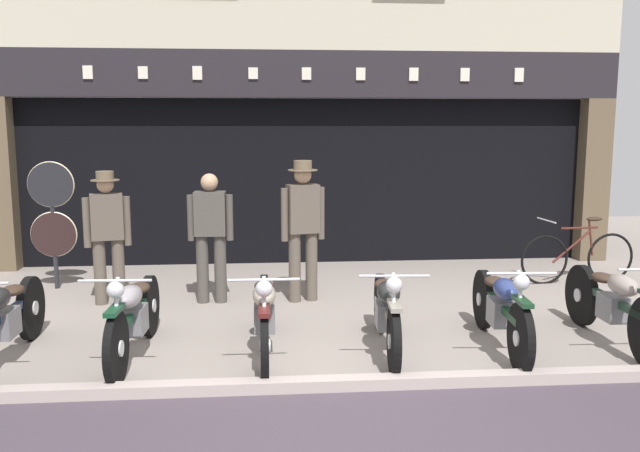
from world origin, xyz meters
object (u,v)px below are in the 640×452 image
(advert_board_near, at_px, (443,153))
(shopkeeper_center, at_px, (211,232))
(motorcycle_far_left, at_px, (3,319))
(motorcycle_left, at_px, (134,315))
(leaning_bicycle, at_px, (578,256))
(motorcycle_center_right, at_px, (501,307))
(motorcycle_center, at_px, (387,310))
(salesman_right, at_px, (303,223))
(salesman_left, at_px, (107,231))
(tyre_sign_pole, at_px, (52,211))
(motorcycle_center_left, at_px, (264,312))
(motorcycle_right, at_px, (614,303))

(advert_board_near, bearing_deg, shopkeeper_center, -145.76)
(motorcycle_far_left, distance_m, motorcycle_left, 1.18)
(shopkeeper_center, relative_size, leaning_bicycle, 0.95)
(advert_board_near, xyz_separation_m, leaning_bicycle, (1.49, -1.78, -1.37))
(motorcycle_center_right, bearing_deg, motorcycle_center, 2.92)
(motorcycle_center, relative_size, leaning_bicycle, 1.13)
(shopkeeper_center, distance_m, salesman_right, 1.14)
(salesman_left, distance_m, salesman_right, 2.40)
(salesman_right, xyz_separation_m, leaning_bicycle, (3.91, 0.67, -0.62))
(tyre_sign_pole, bearing_deg, motorcycle_center_right, -29.50)
(salesman_right, bearing_deg, advert_board_near, -148.23)
(motorcycle_far_left, bearing_deg, leaning_bicycle, -158.22)
(salesman_left, relative_size, advert_board_near, 1.50)
(motorcycle_center_right, height_order, shopkeeper_center, shopkeeper_center)
(motorcycle_center_left, distance_m, shopkeeper_center, 2.11)
(motorcycle_right, height_order, tyre_sign_pole, tyre_sign_pole)
(motorcycle_center_left, bearing_deg, advert_board_near, -123.52)
(motorcycle_far_left, relative_size, motorcycle_center_left, 1.00)
(motorcycle_center_right, bearing_deg, motorcycle_right, -175.31)
(salesman_right, height_order, advert_board_near, advert_board_near)
(motorcycle_center_right, height_order, salesman_left, salesman_left)
(salesman_right, distance_m, advert_board_near, 3.52)
(salesman_right, bearing_deg, tyre_sign_pole, -29.09)
(motorcycle_center_left, distance_m, advert_board_near, 5.41)
(motorcycle_center_right, bearing_deg, tyre_sign_pole, -25.17)
(motorcycle_center, bearing_deg, tyre_sign_pole, -31.14)
(shopkeeper_center, relative_size, tyre_sign_pole, 0.94)
(motorcycle_center, height_order, salesman_left, salesman_left)
(motorcycle_center_right, bearing_deg, advert_board_near, -93.11)
(shopkeeper_center, bearing_deg, motorcycle_left, 75.49)
(motorcycle_center_left, height_order, advert_board_near, advert_board_near)
(motorcycle_left, xyz_separation_m, motorcycle_center, (2.43, -0.01, -0.01))
(motorcycle_center_left, distance_m, motorcycle_center, 1.19)
(motorcycle_far_left, xyz_separation_m, motorcycle_right, (5.91, 0.00, 0.00))
(shopkeeper_center, bearing_deg, salesman_right, -179.30)
(motorcycle_center, bearing_deg, motorcycle_right, -175.90)
(motorcycle_center, bearing_deg, motorcycle_center_left, 2.72)
(motorcycle_center, relative_size, motorcycle_right, 0.95)
(motorcycle_center_right, bearing_deg, leaning_bicycle, -123.63)
(motorcycle_right, bearing_deg, motorcycle_center_right, 1.25)
(motorcycle_left, xyz_separation_m, tyre_sign_pole, (-1.56, 2.86, 0.63))
(motorcycle_center_right, relative_size, salesman_left, 1.21)
(motorcycle_center_left, xyz_separation_m, leaning_bicycle, (4.40, 2.59, -0.04))
(advert_board_near, relative_size, leaning_bicycle, 0.64)
(tyre_sign_pole, bearing_deg, motorcycle_left, -61.33)
(advert_board_near, height_order, leaning_bicycle, advert_board_near)
(motorcycle_right, xyz_separation_m, salesman_right, (-3.00, 1.98, 0.56))
(salesman_left, distance_m, shopkeeper_center, 1.26)
(shopkeeper_center, height_order, advert_board_near, advert_board_near)
(motorcycle_far_left, relative_size, motorcycle_right, 1.00)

